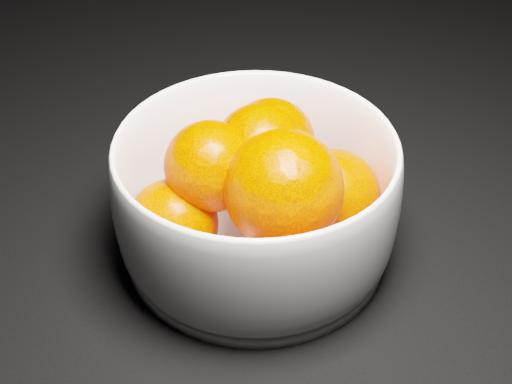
# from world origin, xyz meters

# --- Properties ---
(ground) EXTENTS (3.00, 3.00, 0.00)m
(ground) POSITION_xyz_m (0.00, 0.00, 0.00)
(ground) COLOR black
(ground) RESTS_ON ground
(bowl) EXTENTS (0.20, 0.20, 0.10)m
(bowl) POSITION_xyz_m (-0.04, 0.00, 0.05)
(bowl) COLOR white
(bowl) RESTS_ON ground
(orange_pile) EXTENTS (0.17, 0.16, 0.11)m
(orange_pile) POSITION_xyz_m (-0.03, 0.00, 0.06)
(orange_pile) COLOR #E93900
(orange_pile) RESTS_ON bowl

